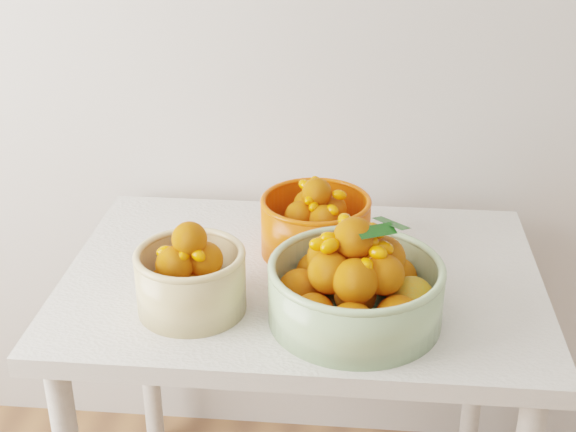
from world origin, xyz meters
name	(u,v)px	position (x,y,z in m)	size (l,w,h in m)	color
table	(302,312)	(-0.16, 1.60, 0.65)	(1.00, 0.70, 0.75)	silver
bowl_cream	(191,277)	(-0.36, 1.44, 0.82)	(0.22, 0.22, 0.18)	#D2B67F
bowl_green	(356,286)	(-0.04, 1.44, 0.82)	(0.40, 0.40, 0.21)	#9ABA87
bowl_orange	(316,224)	(-0.14, 1.70, 0.82)	(0.28, 0.28, 0.17)	#E84208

